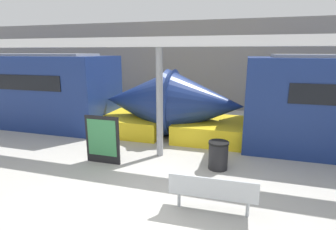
# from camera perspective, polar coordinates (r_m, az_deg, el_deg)

# --- Properties ---
(ground_plane) EXTENTS (60.00, 60.00, 0.00)m
(ground_plane) POSITION_cam_1_polar(r_m,az_deg,el_deg) (5.94, -4.51, -19.98)
(ground_plane) COLOR #B2AFA8
(station_wall) EXTENTS (56.00, 0.20, 5.00)m
(station_wall) POSITION_cam_1_polar(r_m,az_deg,el_deg) (15.44, 9.80, 10.54)
(station_wall) COLOR gray
(station_wall) RESTS_ON ground_plane
(bench_near) EXTENTS (1.80, 0.49, 0.86)m
(bench_near) POSITION_cam_1_polar(r_m,az_deg,el_deg) (5.63, 9.66, -15.99)
(bench_near) COLOR #ADB2B7
(bench_near) RESTS_ON ground_plane
(trash_bin) EXTENTS (0.58, 0.58, 0.81)m
(trash_bin) POSITION_cam_1_polar(r_m,az_deg,el_deg) (7.69, 10.87, -8.58)
(trash_bin) COLOR black
(trash_bin) RESTS_ON ground_plane
(poster_board) EXTENTS (1.09, 0.07, 1.46)m
(poster_board) POSITION_cam_1_polar(r_m,az_deg,el_deg) (8.06, -14.08, -5.21)
(poster_board) COLOR black
(poster_board) RESTS_ON ground_plane
(support_column_near) EXTENTS (0.21, 0.21, 3.42)m
(support_column_near) POSITION_cam_1_polar(r_m,az_deg,el_deg) (8.14, -1.85, 2.48)
(support_column_near) COLOR gray
(support_column_near) RESTS_ON ground_plane
(canopy_beam) EXTENTS (28.00, 0.60, 0.28)m
(canopy_beam) POSITION_cam_1_polar(r_m,az_deg,el_deg) (7.99, -1.96, 15.60)
(canopy_beam) COLOR silver
(canopy_beam) RESTS_ON support_column_near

